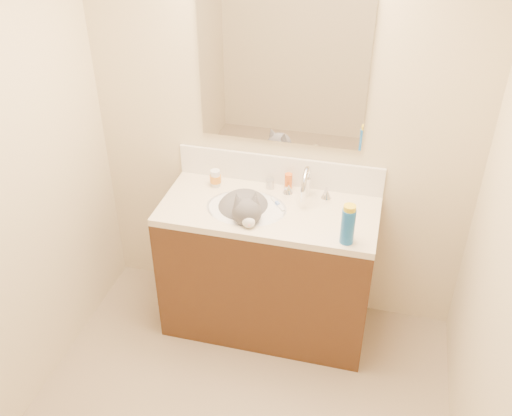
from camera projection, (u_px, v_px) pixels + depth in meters
The scene contains 16 objects.
room_shell at pixel (208, 207), 2.00m from camera, with size 2.24×2.54×2.52m.
vanity_cabinet at pixel (268, 271), 3.38m from camera, with size 1.20×0.55×0.82m, color #432512.
counter_slab at pixel (269, 211), 3.14m from camera, with size 1.20×0.55×0.04m, color beige.
basin at pixel (246, 218), 3.17m from camera, with size 0.45×0.36×0.14m, color white.
faucet at pixel (306, 186), 3.16m from camera, with size 0.28×0.20×0.21m.
cat at pixel (244, 212), 3.14m from camera, with size 0.42×0.45×0.33m.
backsplash at pixel (279, 170), 3.29m from camera, with size 1.20×0.02×0.18m, color white.
mirror at pixel (282, 72), 2.97m from camera, with size 0.90×0.02×0.80m, color white.
pill_bottle at pixel (215, 178), 3.30m from camera, with size 0.06×0.06×0.10m, color silver.
pill_label at pixel (215, 179), 3.30m from camera, with size 0.07×0.07×0.04m, color orange.
silver_jar at pixel (270, 184), 3.29m from camera, with size 0.05×0.05×0.06m, color #B7B7BC.
amber_bottle at pixel (288, 182), 3.25m from camera, with size 0.04×0.04×0.11m, color #DB5D19.
toothbrush at pixel (278, 204), 3.15m from camera, with size 0.02×0.15×0.01m, color silver.
toothbrush_head at pixel (278, 204), 3.15m from camera, with size 0.02×0.03×0.02m, color #6D92E7.
spray_can at pixel (348, 226), 2.82m from camera, with size 0.07×0.07×0.19m, color #185AAA.
spray_cap at pixel (350, 209), 2.76m from camera, with size 0.06×0.06×0.04m, color gold.
Camera 1 is at (0.57, -1.57, 2.59)m, focal length 40.00 mm.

